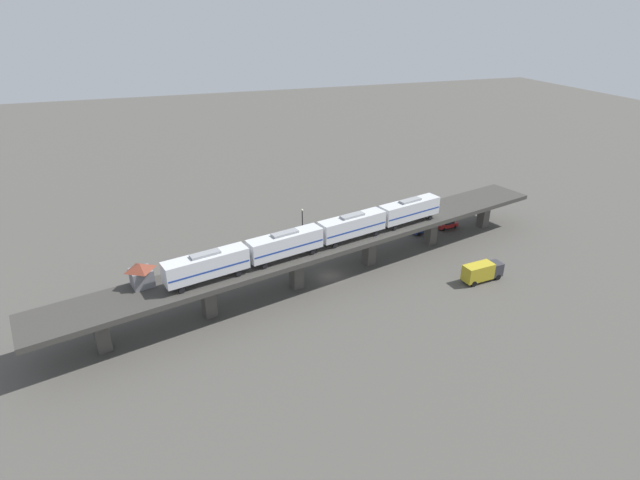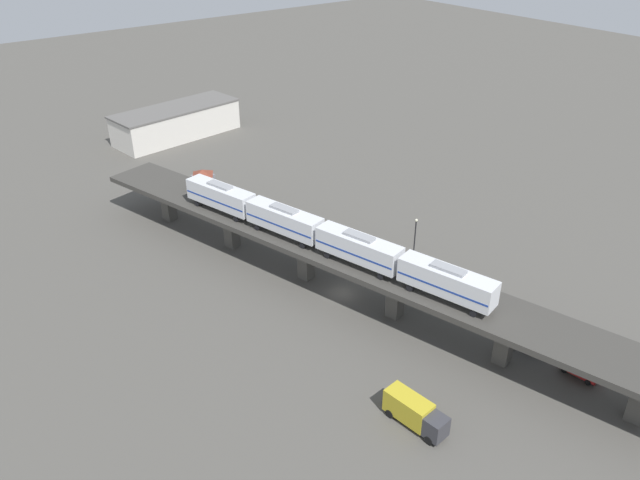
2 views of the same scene
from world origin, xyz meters
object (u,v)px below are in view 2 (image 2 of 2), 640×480
at_px(subway_train, 320,233).
at_px(signal_hut, 203,179).
at_px(street_lamp, 415,236).
at_px(delivery_truck, 415,412).
at_px(street_car_green, 433,288).
at_px(warehouse_building, 176,122).
at_px(street_car_red, 581,369).
at_px(street_car_blue, 534,342).

height_order(subway_train, signal_hut, subway_train).
bearing_deg(signal_hut, street_lamp, -56.29).
bearing_deg(delivery_truck, street_car_green, 39.05).
bearing_deg(warehouse_building, street_lamp, -86.86).
height_order(subway_train, street_lamp, subway_train).
bearing_deg(warehouse_building, delivery_truck, -101.85).
bearing_deg(signal_hut, street_car_green, -68.06).
height_order(street_car_red, delivery_truck, delivery_truck).
distance_m(signal_hut, street_car_red, 61.95).
xyz_separation_m(street_car_green, warehouse_building, (0.48, 79.38, 2.47)).
distance_m(subway_train, street_car_red, 35.84).
relative_size(signal_hut, street_lamp, 0.56).
distance_m(subway_train, delivery_truck, 28.05).
bearing_deg(signal_hut, delivery_truck, -94.87).
bearing_deg(street_lamp, warehouse_building, 93.14).
xyz_separation_m(street_lamp, warehouse_building, (-3.91, 71.23, -0.70)).
bearing_deg(street_car_green, street_car_red, -86.86).
relative_size(subway_train, street_car_green, 10.30).
height_order(street_car_green, warehouse_building, warehouse_building).
bearing_deg(subway_train, street_lamp, -6.99).
distance_m(signal_hut, street_lamp, 35.18).
relative_size(subway_train, signal_hut, 12.49).
xyz_separation_m(street_car_red, delivery_truck, (-20.72, 6.31, 0.82)).
distance_m(street_car_green, delivery_truck, 25.12).
distance_m(subway_train, street_lamp, 17.25).
xyz_separation_m(street_car_red, street_car_blue, (-0.10, 6.32, 0.00)).
height_order(street_car_red, street_car_blue, same).
height_order(street_lamp, warehouse_building, street_lamp).
relative_size(street_car_green, delivery_truck, 0.64).
relative_size(street_car_green, street_car_red, 1.04).
distance_m(street_car_blue, warehouse_building, 95.23).
relative_size(street_car_red, street_car_blue, 0.97).
height_order(subway_train, street_car_red, subway_train).
height_order(street_car_green, street_car_red, same).
xyz_separation_m(street_car_blue, street_lamp, (3.27, 23.96, 3.17)).
distance_m(signal_hut, delivery_truck, 53.63).
relative_size(delivery_truck, warehouse_building, 0.25).
bearing_deg(street_car_red, street_car_blue, 90.86).
bearing_deg(street_car_red, warehouse_building, 90.41).
bearing_deg(subway_train, delivery_truck, -106.16).
height_order(signal_hut, street_car_blue, signal_hut).
relative_size(signal_hut, warehouse_building, 0.13).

